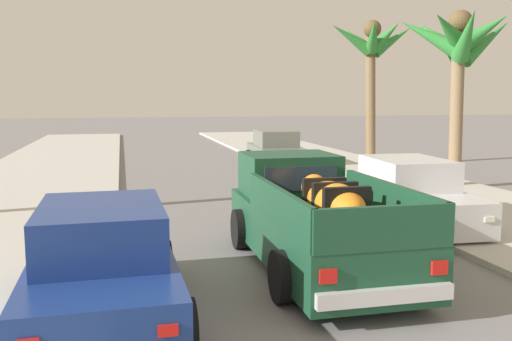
{
  "coord_description": "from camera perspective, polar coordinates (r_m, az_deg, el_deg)",
  "views": [
    {
      "loc": [
        -2.91,
        -1.82,
        2.88
      ],
      "look_at": [
        0.09,
        10.58,
        1.2
      ],
      "focal_mm": 38.97,
      "sensor_mm": 36.0,
      "label": 1
    }
  ],
  "objects": [
    {
      "name": "curb_left",
      "position": [
        14.19,
        -19.65,
        -4.44
      ],
      "size": [
        0.16,
        60.0,
        0.1
      ],
      "primitive_type": "cube",
      "color": "silver",
      "rests_on": "ground"
    },
    {
      "name": "car_left_mid",
      "position": [
        22.86,
        2.08,
        2.07
      ],
      "size": [
        2.2,
        4.33,
        1.54
      ],
      "color": "slate",
      "rests_on": "ground"
    },
    {
      "name": "sidewalk_left",
      "position": [
        14.37,
        -24.45,
        -4.49
      ],
      "size": [
        5.21,
        60.0,
        0.12
      ],
      "primitive_type": "cube",
      "color": "beige",
      "rests_on": "ground"
    },
    {
      "name": "palm_tree_right_back",
      "position": [
        18.85,
        20.03,
        11.9
      ],
      "size": [
        3.87,
        3.84,
        5.56
      ],
      "color": "#846B4C",
      "rests_on": "ground"
    },
    {
      "name": "pickup_truck",
      "position": [
        9.58,
        5.84,
        -4.99
      ],
      "size": [
        2.24,
        5.22,
        1.8
      ],
      "color": "#19472D",
      "rests_on": "ground"
    },
    {
      "name": "car_right_near",
      "position": [
        12.84,
        15.35,
        -2.48
      ],
      "size": [
        2.21,
        4.34,
        1.54
      ],
      "color": "silver",
      "rests_on": "ground"
    },
    {
      "name": "sidewalk_right",
      "position": [
        16.5,
        17.97,
        -2.7
      ],
      "size": [
        5.21,
        60.0,
        0.12
      ],
      "primitive_type": "cube",
      "color": "beige",
      "rests_on": "ground"
    },
    {
      "name": "palm_tree_right_mid",
      "position": [
        23.99,
        11.8,
        12.08
      ],
      "size": [
        3.91,
        3.41,
        6.06
      ],
      "color": "brown",
      "rests_on": "ground"
    },
    {
      "name": "curb_right",
      "position": [
        15.91,
        14.26,
        -2.97
      ],
      "size": [
        0.16,
        60.0,
        0.1
      ],
      "primitive_type": "cube",
      "color": "silver",
      "rests_on": "ground"
    },
    {
      "name": "car_left_near",
      "position": [
        7.57,
        -15.44,
        -9.41
      ],
      "size": [
        2.08,
        4.28,
        1.54
      ],
      "color": "navy",
      "rests_on": "ground"
    }
  ]
}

